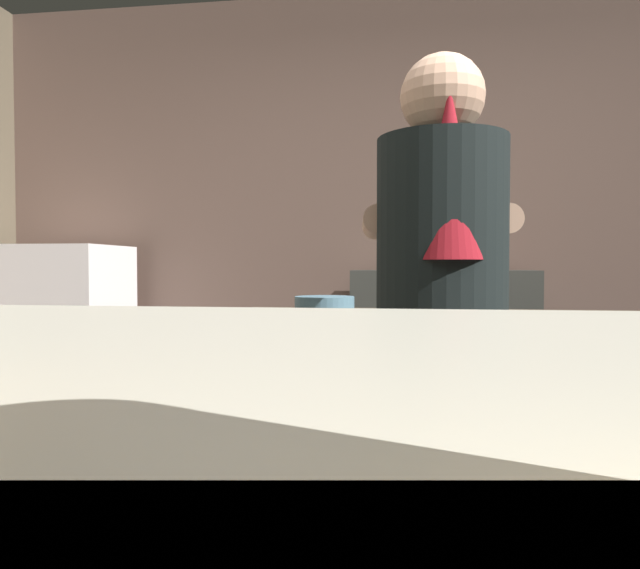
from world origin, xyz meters
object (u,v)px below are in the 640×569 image
bartender (443,322)px  mixing_bowl (325,305)px  bottle_vinegar (388,252)px  chefs_knife (521,316)px  mini_fridge (59,353)px  bottle_soy (489,255)px  bottle_hot_sauce (426,254)px

bartender → mixing_bowl: bartender is taller
bartender → mixing_bowl: size_ratio=7.81×
mixing_bowl → bottle_vinegar: size_ratio=0.83×
bartender → chefs_knife: (0.28, 0.40, -0.01)m
mini_fridge → bottle_vinegar: (1.84, 0.14, 0.57)m
chefs_knife → bottle_soy: bearing=77.3°
bottle_vinegar → bottle_soy: 0.54m
mini_fridge → bartender: 2.53m
chefs_knife → bottle_hot_sauce: bottle_hot_sauce is taller
mixing_bowl → bartender: bearing=-52.3°
chefs_knife → bottle_soy: (0.08, 1.25, 0.22)m
bottle_soy → bottle_vinegar: bearing=-177.7°
bartender → bottle_vinegar: (-0.18, 1.63, 0.22)m
mixing_bowl → chefs_knife: 0.66m
bottle_vinegar → chefs_knife: bearing=-69.6°
mini_fridge → bottle_soy: bearing=4.0°
bottle_soy → chefs_knife: bearing=-93.8°
chefs_knife → bottle_vinegar: (-0.46, 1.23, 0.24)m
bartender → bottle_vinegar: bartender is taller
bottle_vinegar → bottle_hot_sauce: bottle_vinegar is taller
bottle_soy → bartender: bearing=-102.3°
bottle_hot_sauce → bottle_soy: (0.33, 0.06, -0.00)m
bartender → chefs_knife: size_ratio=6.89×
bartender → bottle_soy: (0.36, 1.65, 0.21)m
mixing_bowl → bottle_vinegar: bottle_vinegar is taller
bottle_hot_sauce → bartender: bearing=-91.1°
bottle_vinegar → bottle_hot_sauce: 0.21m
mixing_bowl → bottle_hot_sauce: size_ratio=0.97×
mini_fridge → bottle_vinegar: 1.93m
mini_fridge → bottle_hot_sauce: size_ratio=5.55×
bartender → bottle_vinegar: size_ratio=6.51×
bottle_vinegar → bottle_soy: size_ratio=1.17×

